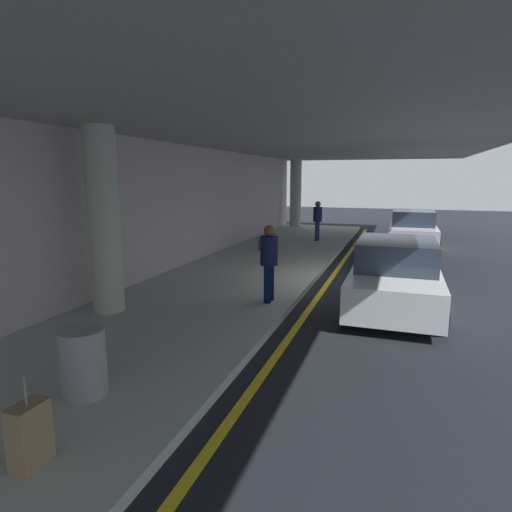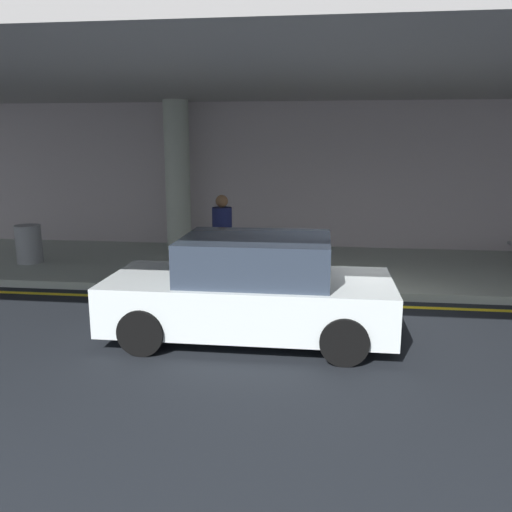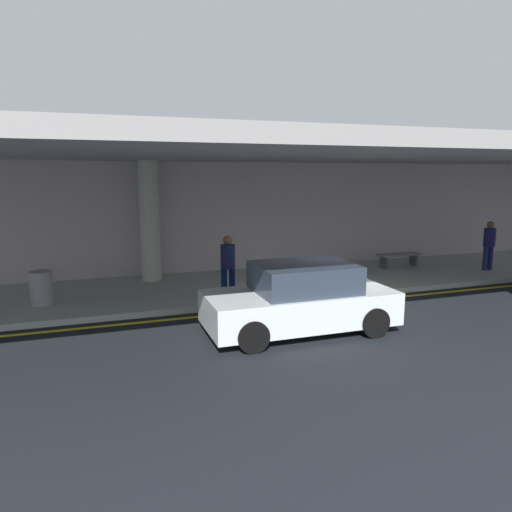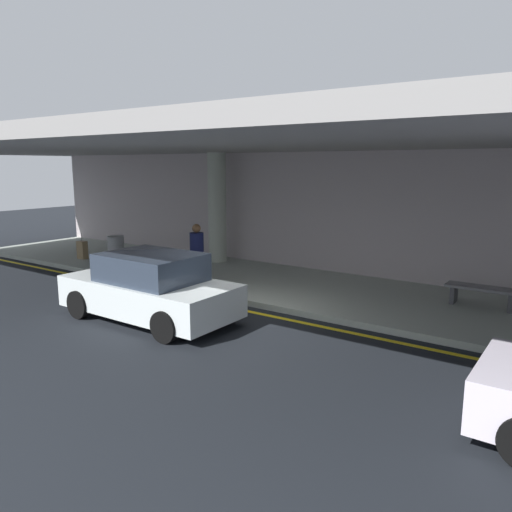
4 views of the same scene
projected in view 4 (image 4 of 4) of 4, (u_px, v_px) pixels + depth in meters
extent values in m
plane|color=black|center=(231.00, 318.00, 11.04)|extent=(60.00, 60.00, 0.00)
cube|color=#A9B3A8|center=(300.00, 287.00, 13.52)|extent=(26.00, 4.20, 0.15)
cube|color=yellow|center=(248.00, 311.00, 11.57)|extent=(26.00, 0.14, 0.01)
cylinder|color=#AEB6A6|center=(217.00, 208.00, 16.49)|extent=(0.61, 0.61, 3.65)
cube|color=gray|center=(292.00, 143.00, 12.41)|extent=(28.00, 13.20, 0.30)
cube|color=#B7ABAE|center=(338.00, 215.00, 15.00)|extent=(26.00, 0.30, 3.80)
cube|color=silver|center=(149.00, 295.00, 10.90)|extent=(4.10, 1.80, 0.70)
cube|color=#2D3847|center=(151.00, 267.00, 10.72)|extent=(2.10, 1.60, 0.60)
cylinder|color=black|center=(221.00, 306.00, 10.86)|extent=(0.64, 0.22, 0.64)
cylinder|color=black|center=(165.00, 327.00, 9.49)|extent=(0.64, 0.22, 0.64)
cylinder|color=black|center=(138.00, 289.00, 12.39)|extent=(0.64, 0.22, 0.64)
cylinder|color=black|center=(79.00, 304.00, 11.02)|extent=(0.64, 0.22, 0.64)
cylinder|color=#04153C|center=(194.00, 269.00, 13.55)|extent=(0.16, 0.16, 0.82)
cylinder|color=#051440|center=(200.00, 270.00, 13.42)|extent=(0.16, 0.16, 0.82)
cylinder|color=#11163D|center=(197.00, 244.00, 13.35)|extent=(0.38, 0.38, 0.62)
sphere|color=brown|center=(196.00, 228.00, 13.27)|extent=(0.24, 0.24, 0.24)
cube|color=#8C734F|center=(82.00, 250.00, 17.23)|extent=(0.36, 0.22, 0.62)
cylinder|color=slate|center=(81.00, 237.00, 17.15)|extent=(0.02, 0.02, 0.28)
cube|color=slate|center=(483.00, 288.00, 11.32)|extent=(1.60, 0.50, 0.06)
cube|color=#4C4C51|center=(454.00, 294.00, 11.72)|extent=(0.10, 0.40, 0.42)
cube|color=#4C4C51|center=(511.00, 302.00, 11.02)|extent=(0.10, 0.40, 0.42)
cylinder|color=gray|center=(116.00, 248.00, 16.87)|extent=(0.56, 0.56, 0.85)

